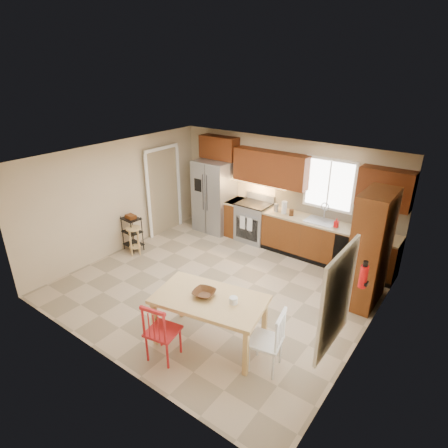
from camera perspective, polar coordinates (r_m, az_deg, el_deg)
floor at (r=7.41m, az=-1.05°, el=-9.42°), size 5.50×5.50×0.00m
ceiling at (r=6.40m, az=-1.22°, el=9.69°), size 5.50×5.00×0.02m
wall_back at (r=8.79m, az=8.88°, el=4.81°), size 5.50×0.02×2.50m
wall_front at (r=5.30m, az=-18.07°, el=-9.49°), size 5.50×0.02×2.50m
wall_left at (r=8.65m, az=-15.78°, el=3.89°), size 0.02×5.00×2.50m
wall_right at (r=5.75m, az=21.37°, el=-7.21°), size 0.02×5.00×2.50m
refrigerator at (r=9.47m, az=-1.45°, el=4.30°), size 0.92×0.75×1.82m
range_stove at (r=9.06m, az=4.57°, el=0.27°), size 0.76×0.63×0.92m
base_cabinet_narrow at (r=9.35m, az=1.76°, el=1.04°), size 0.30×0.60×0.90m
base_cabinet_run at (r=8.35m, az=15.36°, el=-2.74°), size 2.92×0.60×0.90m
dishwasher at (r=7.95m, az=18.29°, el=-4.51°), size 0.60×0.02×0.78m
backsplash at (r=8.32m, az=16.63°, el=2.46°), size 2.92×0.03×0.55m
upper_over_fridge at (r=9.30m, az=-0.76°, el=11.57°), size 1.00×0.35×0.55m
upper_left_block at (r=8.59m, az=7.08°, el=8.49°), size 1.80×0.35×0.75m
upper_right_block at (r=7.73m, az=23.39°, el=4.99°), size 1.00×0.35×0.75m
window_back at (r=8.23m, az=15.77°, el=5.83°), size 1.12×0.04×1.12m
sink at (r=8.25m, az=14.45°, el=0.15°), size 0.62×0.46×0.16m
undercab_glow at (r=8.82m, az=5.17°, el=6.31°), size 1.60×0.30×0.01m
soap_bottle at (r=7.99m, az=16.76°, el=0.17°), size 0.09×0.09×0.19m
paper_towel at (r=8.46m, az=9.16°, el=2.53°), size 0.12×0.12×0.28m
canister_steel at (r=8.56m, az=7.95°, el=2.51°), size 0.11×0.11×0.18m
canister_wood at (r=8.37m, az=10.23°, el=1.72°), size 0.10×0.10×0.14m
pantry at (r=6.94m, az=21.44°, el=-3.65°), size 0.50×0.95×2.10m
fire_extinguisher at (r=5.97m, az=20.47°, el=-7.53°), size 0.12×0.12×0.36m
window_right at (r=4.70m, az=16.84°, el=-10.93°), size 0.04×1.02×1.32m
doorway at (r=9.46m, az=-9.22°, el=4.87°), size 0.04×0.95×2.10m
dining_table at (r=5.89m, az=-2.15°, el=-14.52°), size 1.80×1.23×0.80m
chair_red at (r=5.66m, az=-9.31°, el=-15.66°), size 0.53×0.53×0.97m
chair_white at (r=5.46m, az=6.37°, el=-17.16°), size 0.53×0.53×0.97m
table_bowl at (r=5.70m, az=-3.04°, el=-10.87°), size 0.39×0.39×0.08m
table_jar at (r=5.52m, az=1.45°, el=-11.75°), size 0.15×0.15×0.15m
bar_stool at (r=8.63m, az=-13.49°, el=-2.53°), size 0.36×0.36×0.66m
utility_cart at (r=8.82m, az=-13.77°, el=-1.40°), size 0.44×0.36×0.82m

